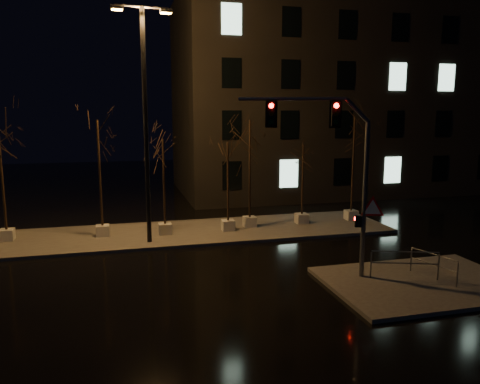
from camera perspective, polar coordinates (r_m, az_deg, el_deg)
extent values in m
plane|color=black|center=(19.19, -4.20, -9.61)|extent=(90.00, 90.00, 0.00)
cube|color=#4C4943|center=(24.85, -6.72, -4.97)|extent=(22.00, 5.00, 0.15)
cube|color=#4C4943|center=(18.95, 21.23, -10.29)|extent=(7.00, 5.00, 0.15)
cube|color=black|center=(39.76, 11.28, 11.20)|extent=(25.00, 12.00, 15.00)
cube|color=beige|center=(25.63, -26.53, -4.68)|extent=(0.65, 0.65, 0.55)
cylinder|color=black|center=(25.12, -27.04, 1.81)|extent=(0.11, 0.11, 5.30)
cube|color=beige|center=(24.74, -16.39, -4.53)|extent=(0.65, 0.65, 0.55)
cylinder|color=black|center=(24.21, -16.72, 2.16)|extent=(0.11, 0.11, 5.27)
cube|color=beige|center=(24.41, -9.11, -4.44)|extent=(0.65, 0.65, 0.55)
cylinder|color=black|center=(23.94, -9.27, 1.23)|extent=(0.11, 0.11, 4.33)
cube|color=beige|center=(24.85, -1.46, -4.07)|extent=(0.65, 0.65, 0.55)
cylinder|color=black|center=(24.40, -1.49, 1.26)|extent=(0.11, 0.11, 4.11)
cube|color=beige|center=(25.63, 1.19, -3.64)|extent=(0.65, 0.65, 0.55)
cylinder|color=black|center=(25.12, 1.21, 2.79)|extent=(0.11, 0.11, 5.23)
cube|color=beige|center=(26.64, 7.53, -3.21)|extent=(0.65, 0.65, 0.55)
cylinder|color=black|center=(26.23, 7.64, 1.52)|extent=(0.11, 0.11, 3.89)
cube|color=beige|center=(28.05, 13.38, -2.73)|extent=(0.65, 0.65, 0.55)
cylinder|color=black|center=(27.58, 13.62, 3.30)|extent=(0.11, 0.11, 5.38)
cylinder|color=#57595E|center=(18.03, 14.94, -1.06)|extent=(0.18, 0.18, 5.85)
cylinder|color=#57595E|center=(17.43, 6.34, 11.21)|extent=(3.73, 1.39, 0.14)
cube|color=black|center=(17.55, 11.60, 9.32)|extent=(0.35, 0.30, 0.88)
cube|color=black|center=(17.41, 3.83, 9.49)|extent=(0.35, 0.30, 0.88)
cube|color=black|center=(18.15, 14.16, -3.48)|extent=(0.26, 0.24, 0.44)
cone|color=red|center=(18.10, 15.84, -2.01)|extent=(0.97, 0.35, 1.01)
sphere|color=#FF0C07|center=(17.74, 15.44, 10.11)|extent=(0.18, 0.18, 0.18)
cylinder|color=black|center=(22.37, -11.41, 7.54)|extent=(0.22, 0.22, 10.83)
cylinder|color=black|center=(22.83, -11.89, 21.24)|extent=(2.38, 0.34, 0.11)
cube|color=#FFA732|center=(22.66, -14.78, 20.81)|extent=(0.57, 0.35, 0.22)
cube|color=#FFA732|center=(22.98, -9.02, 20.83)|extent=(0.57, 0.35, 0.22)
cylinder|color=#57595E|center=(18.50, 15.68, -8.58)|extent=(0.06, 0.06, 1.01)
cylinder|color=#57595E|center=(19.10, 23.02, -8.42)|extent=(0.06, 0.06, 1.01)
cylinder|color=#57595E|center=(18.60, 19.51, -6.88)|extent=(2.33, 0.87, 0.04)
cylinder|color=#57595E|center=(18.73, 19.43, -8.19)|extent=(2.33, 0.87, 0.04)
cylinder|color=#57595E|center=(18.64, 24.96, -9.17)|extent=(0.05, 0.05, 0.90)
cylinder|color=#57595E|center=(19.77, 20.14, -7.79)|extent=(0.05, 0.05, 0.90)
cylinder|color=#57595E|center=(19.04, 22.57, -7.02)|extent=(0.59, 1.94, 0.04)
cylinder|color=#57595E|center=(19.15, 22.49, -8.18)|extent=(0.59, 1.94, 0.04)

